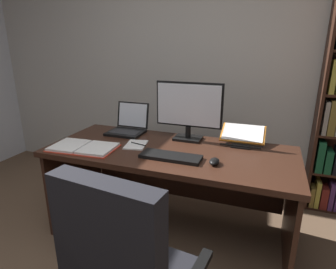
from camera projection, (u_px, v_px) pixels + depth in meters
The scene contains 10 objects.
wall_back at pixel (205, 47), 2.86m from camera, with size 5.70×0.12×2.87m, color beige.
desk at pixel (173, 168), 2.23m from camera, with size 1.82×0.78×0.73m.
monitor at pixel (189, 111), 2.24m from camera, with size 0.54×0.16×0.47m.
laptop at pixel (128, 127), 2.48m from camera, with size 0.30×0.30×0.25m.
keyboard at pixel (171, 157), 1.93m from camera, with size 0.42×0.15×0.02m, color black.
computer_mouse at pixel (214, 161), 1.83m from camera, with size 0.06×0.10×0.04m, color black.
reading_stand_with_book at pixel (243, 135), 2.21m from camera, with size 0.34×0.28×0.12m.
open_binder at pixel (83, 147), 2.10m from camera, with size 0.50×0.31×0.02m.
notepad at pixel (136, 145), 2.17m from camera, with size 0.15×0.21×0.01m, color white.
pen at pixel (138, 144), 2.17m from camera, with size 0.01×0.01×0.14m, color black.
Camera 1 is at (0.68, -0.72, 1.47)m, focal length 30.25 mm.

